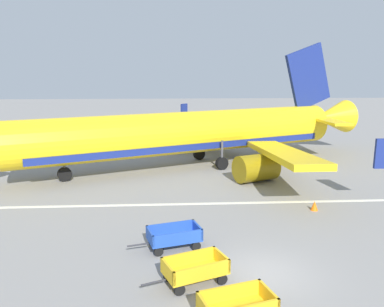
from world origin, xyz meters
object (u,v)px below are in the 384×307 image
Objects in this scene: baggage_cart_third_in_row at (195,269)px; baggage_cart_fourth_in_row at (174,237)px; traffic_cone_near_plane at (314,206)px; airplane at (196,133)px.

baggage_cart_third_in_row and baggage_cart_fourth_in_row have the same top height.
baggage_cart_third_in_row is 5.95× the size of traffic_cone_near_plane.
traffic_cone_near_plane is (8.79, 4.82, -0.30)m from baggage_cart_fourth_in_row.
airplane is 10.07× the size of baggage_cart_third_in_row.
baggage_cart_fourth_in_row is 6.03× the size of traffic_cone_near_plane.
baggage_cart_fourth_in_row is at bearing -151.29° from traffic_cone_near_plane.
traffic_cone_near_plane is at bearing 45.35° from baggage_cart_third_in_row.
baggage_cart_fourth_in_row is (-2.21, -16.90, -2.45)m from airplane.
baggage_cart_fourth_in_row is 10.03m from traffic_cone_near_plane.
airplane reaches higher than traffic_cone_near_plane.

